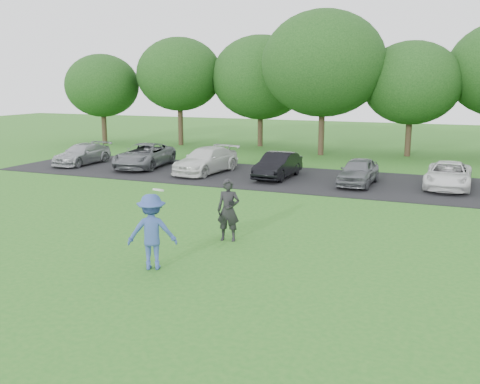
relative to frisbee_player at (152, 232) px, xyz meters
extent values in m
plane|color=#276C1E|center=(0.88, -0.04, -0.92)|extent=(100.00, 100.00, 0.00)
cube|color=black|center=(0.88, 12.96, -0.91)|extent=(32.00, 6.50, 0.03)
imported|color=#374F9B|center=(0.00, 0.00, 0.00)|extent=(1.37, 1.14, 1.84)
cylinder|color=white|center=(0.22, -0.01, 1.04)|extent=(0.28, 0.27, 0.10)
imported|color=black|center=(0.78, 2.83, -0.03)|extent=(0.71, 0.53, 1.78)
cube|color=black|center=(0.96, 2.65, 0.23)|extent=(0.15, 0.12, 0.10)
imported|color=#A1A4A8|center=(-12.23, 12.82, -0.35)|extent=(1.58, 3.79, 1.09)
imported|color=slate|center=(-8.49, 13.14, -0.28)|extent=(2.58, 4.65, 1.23)
imported|color=silver|center=(-4.76, 12.83, -0.28)|extent=(2.26, 4.42, 1.23)
imported|color=black|center=(-1.03, 12.79, -0.30)|extent=(1.41, 3.63, 1.18)
imported|color=slate|center=(2.74, 12.56, -0.32)|extent=(1.51, 3.45, 1.16)
imported|color=white|center=(6.39, 13.25, -0.35)|extent=(1.90, 3.96, 1.09)
cylinder|color=#38281C|center=(-17.12, 21.56, 0.18)|extent=(0.36, 0.36, 2.20)
ellipsoid|color=#214C19|center=(-17.12, 21.56, 3.23)|extent=(5.20, 5.20, 4.42)
cylinder|color=#38281C|center=(-11.62, 22.96, 0.43)|extent=(0.36, 0.36, 2.70)
ellipsoid|color=#214C19|center=(-11.62, 22.96, 4.00)|extent=(5.94, 5.94, 5.05)
cylinder|color=#38281C|center=(-6.12, 24.36, 0.18)|extent=(0.36, 0.36, 2.20)
ellipsoid|color=#214C19|center=(-6.12, 24.36, 3.78)|extent=(6.68, 6.68, 5.68)
cylinder|color=#38281C|center=(-1.12, 21.56, 0.43)|extent=(0.36, 0.36, 2.70)
ellipsoid|color=#214C19|center=(-1.12, 21.56, 4.56)|extent=(7.42, 7.42, 6.31)
cylinder|color=#38281C|center=(3.88, 22.96, 0.18)|extent=(0.36, 0.36, 2.20)
ellipsoid|color=#214C19|center=(3.88, 22.96, 3.44)|extent=(5.76, 5.76, 4.90)
camera|label=1|loc=(6.62, -10.64, 3.55)|focal=40.00mm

